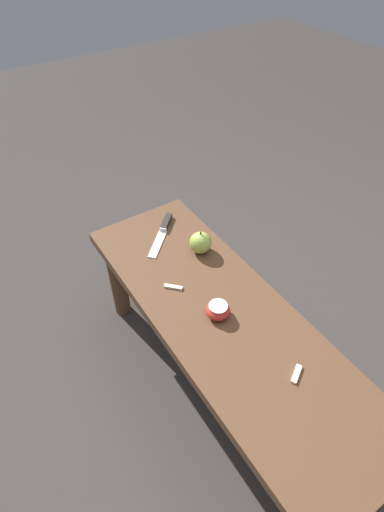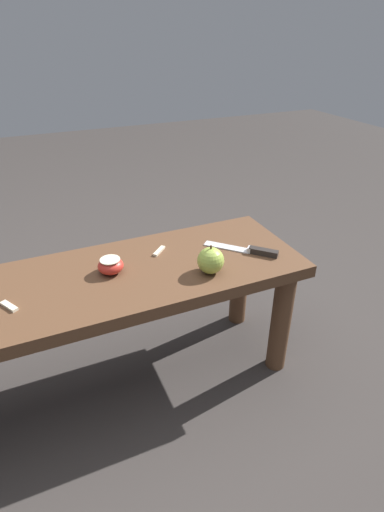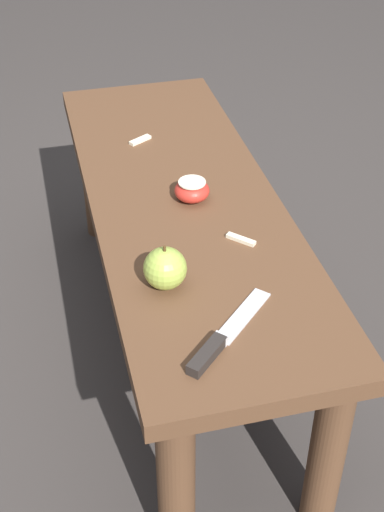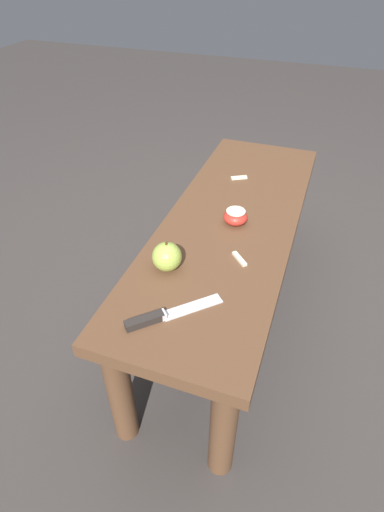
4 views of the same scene
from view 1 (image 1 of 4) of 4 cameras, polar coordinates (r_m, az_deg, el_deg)
The scene contains 7 objects.
ground_plane at distance 1.66m, azimuth 3.81°, elevation -18.04°, with size 8.00×8.00×0.00m, color #383330.
wooden_bench at distance 1.35m, azimuth 4.54°, elevation -10.71°, with size 1.22×0.41×0.45m.
knife at distance 1.57m, azimuth -4.06°, elevation 3.96°, with size 0.19×0.20×0.02m.
apple_whole at distance 1.45m, azimuth 1.23°, elevation 1.92°, with size 0.08×0.08×0.09m.
apple_cut at distance 1.26m, azimuth 3.73°, elevation -7.71°, with size 0.08×0.08×0.05m.
apple_slice_near_knife at distance 1.35m, azimuth -2.70°, elevation -4.43°, with size 0.06×0.05×0.01m.
apple_slice_center at distance 1.20m, azimuth 14.69°, elevation -15.98°, with size 0.04×0.06×0.01m.
Camera 1 is at (0.59, -0.51, 1.46)m, focal length 28.00 mm.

